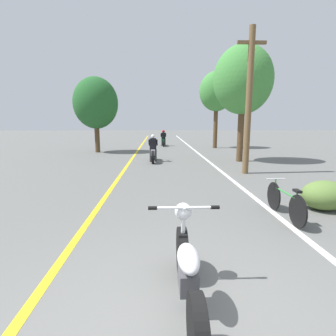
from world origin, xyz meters
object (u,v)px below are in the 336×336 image
(motorcycle_rider_lead, at_px, (153,152))
(roadside_tree_right_near, at_px, (243,80))
(motorcycle_rider_far, at_px, (163,140))
(roadside_tree_left, at_px, (96,103))
(motorcycle_foreground, at_px, (187,271))
(bicycle_parked, at_px, (285,202))
(utility_pole, at_px, (249,100))
(roadside_tree_right_far, at_px, (217,92))

(motorcycle_rider_lead, bearing_deg, roadside_tree_right_near, -0.55)
(roadside_tree_right_near, xyz_separation_m, motorcycle_rider_far, (-3.82, 8.91, -3.58))
(motorcycle_rider_far, bearing_deg, roadside_tree_left, -135.72)
(roadside_tree_left, distance_m, motorcycle_foreground, 16.19)
(bicycle_parked, bearing_deg, roadside_tree_left, 118.61)
(utility_pole, bearing_deg, motorcycle_foreground, -112.70)
(utility_pole, distance_m, roadside_tree_right_far, 10.40)
(roadside_tree_right_far, distance_m, roadside_tree_left, 9.05)
(roadside_tree_right_near, bearing_deg, motorcycle_rider_far, 113.23)
(motorcycle_foreground, distance_m, motorcycle_rider_lead, 10.93)
(roadside_tree_right_far, bearing_deg, utility_pole, -95.39)
(roadside_tree_right_far, xyz_separation_m, motorcycle_foreground, (-4.17, -17.90, -3.85))
(roadside_tree_left, xyz_separation_m, motorcycle_rider_far, (4.57, 4.46, -2.74))
(roadside_tree_left, bearing_deg, motorcycle_rider_far, 44.28)
(roadside_tree_right_far, relative_size, bicycle_parked, 3.34)
(roadside_tree_left, bearing_deg, motorcycle_foreground, -73.82)
(motorcycle_rider_lead, bearing_deg, motorcycle_foreground, -86.92)
(roadside_tree_left, bearing_deg, motorcycle_rider_lead, -48.77)
(utility_pole, bearing_deg, motorcycle_rider_far, 104.19)
(roadside_tree_right_far, bearing_deg, bicycle_parked, -96.53)
(roadside_tree_right_near, bearing_deg, motorcycle_rider_lead, 179.45)
(roadside_tree_right_far, bearing_deg, motorcycle_rider_lead, -124.23)
(motorcycle_rider_lead, bearing_deg, utility_pole, -40.82)
(utility_pole, xyz_separation_m, roadside_tree_left, (-7.64, 7.67, 0.38))
(roadside_tree_right_near, distance_m, motorcycle_rider_far, 10.33)
(motorcycle_rider_lead, relative_size, motorcycle_rider_far, 1.03)
(motorcycle_rider_far, height_order, bicycle_parked, motorcycle_rider_far)
(roadside_tree_left, distance_m, motorcycle_rider_lead, 6.46)
(roadside_tree_left, bearing_deg, utility_pole, -45.10)
(motorcycle_foreground, relative_size, motorcycle_rider_far, 1.06)
(motorcycle_rider_lead, bearing_deg, roadside_tree_left, 131.23)
(roadside_tree_right_far, bearing_deg, roadside_tree_right_near, -91.74)
(roadside_tree_right_far, bearing_deg, roadside_tree_left, -163.29)
(bicycle_parked, bearing_deg, motorcycle_rider_far, 97.67)
(roadside_tree_right_far, height_order, motorcycle_rider_far, roadside_tree_right_far)
(roadside_tree_right_near, bearing_deg, bicycle_parked, -100.60)
(utility_pole, xyz_separation_m, roadside_tree_right_far, (0.97, 10.26, 1.42))
(roadside_tree_right_far, relative_size, motorcycle_foreground, 2.83)
(roadside_tree_right_near, distance_m, motorcycle_foreground, 12.13)
(roadside_tree_right_far, xyz_separation_m, motorcycle_rider_lead, (-4.75, -6.99, -3.76))
(motorcycle_foreground, bearing_deg, motorcycle_rider_far, 89.62)
(motorcycle_foreground, height_order, motorcycle_rider_far, motorcycle_rider_far)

